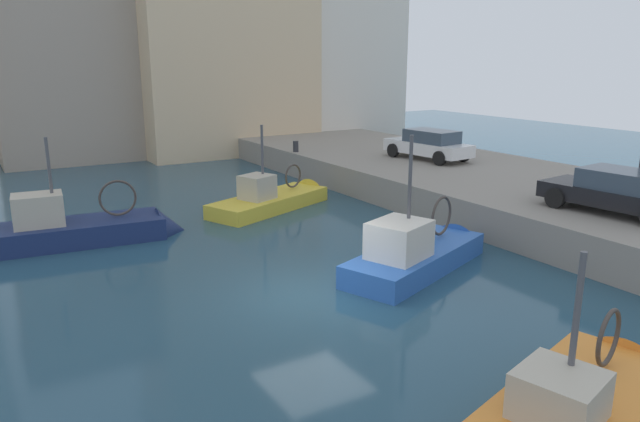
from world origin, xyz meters
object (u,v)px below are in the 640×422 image
fishing_boat_yellow (276,204)px  fishing_boat_blue (421,261)px  parked_car_black (620,191)px  parked_car_white (429,144)px  fishing_boat_navy (78,239)px  mooring_bollard_north (296,146)px

fishing_boat_yellow → fishing_boat_blue: size_ratio=1.03×
parked_car_black → parked_car_white: 10.76m
fishing_boat_navy → mooring_bollard_north: bearing=28.5°
fishing_boat_yellow → parked_car_white: fishing_boat_yellow is taller
mooring_bollard_north → fishing_boat_blue: bearing=-104.8°
parked_car_white → mooring_bollard_north: 6.72m
fishing_boat_blue → parked_car_black: bearing=-18.1°
fishing_boat_yellow → fishing_boat_blue: (0.28, -8.45, 0.06)m
parked_car_black → parked_car_white: bearing=80.5°
fishing_boat_navy → fishing_boat_yellow: bearing=6.4°
fishing_boat_blue → fishing_boat_navy: bearing=136.4°
fishing_boat_blue → parked_car_white: bearing=47.8°
fishing_boat_blue → parked_car_black: size_ratio=1.36×
fishing_boat_yellow → fishing_boat_navy: 7.73m
fishing_boat_blue → mooring_bollard_north: 14.42m
parked_car_white → mooring_bollard_north: size_ratio=8.06×
parked_car_white → fishing_boat_blue: bearing=-132.2°
fishing_boat_yellow → parked_car_white: (8.12, 0.19, 1.80)m
fishing_boat_yellow → fishing_boat_navy: fishing_boat_navy is taller
fishing_boat_yellow → mooring_bollard_north: bearing=54.1°
fishing_boat_navy → parked_car_black: fishing_boat_navy is taller
mooring_bollard_north → fishing_boat_navy: bearing=-151.5°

